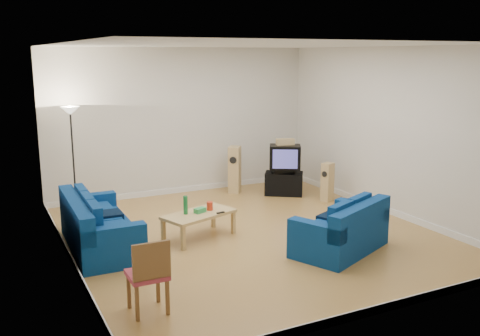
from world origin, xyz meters
name	(u,v)px	position (x,y,z in m)	size (l,w,h in m)	color
room	(251,147)	(0.00, 0.00, 1.54)	(6.01, 6.51, 3.21)	olive
sofa_three_seat	(97,230)	(-2.51, 0.50, 0.31)	(0.98, 2.19, 0.84)	navy
sofa_loveseat	(343,233)	(0.93, -1.36, 0.31)	(1.85, 1.48, 0.81)	navy
coffee_table	(199,216)	(-0.86, 0.23, 0.39)	(1.35, 0.98, 0.44)	tan
bottle	(186,205)	(-1.08, 0.26, 0.60)	(0.07, 0.07, 0.31)	#197233
tissue_box	(200,210)	(-0.84, 0.23, 0.48)	(0.20, 0.11, 0.08)	green
red_canister	(210,206)	(-0.63, 0.30, 0.52)	(0.10, 0.10, 0.15)	red
remote	(221,213)	(-0.54, 0.05, 0.45)	(0.15, 0.05, 0.02)	black
tv_stand	(284,183)	(1.91, 2.06, 0.25)	(0.82, 0.45, 0.50)	black
av_receiver	(283,170)	(1.89, 2.08, 0.55)	(0.45, 0.37, 0.10)	black
television	(285,157)	(1.89, 1.99, 0.86)	(0.82, 0.75, 0.51)	black
centre_speaker	(285,142)	(1.93, 2.05, 1.19)	(0.39, 0.16, 0.14)	tan
speaker_left	(235,170)	(1.02, 2.70, 0.53)	(0.38, 0.39, 1.05)	tan
speaker_right	(327,182)	(2.45, 1.18, 0.41)	(0.30, 0.27, 0.82)	tan
floor_lamp	(71,126)	(-2.45, 2.70, 1.72)	(0.36, 0.36, 2.08)	black
dining_chair	(149,273)	(-2.41, -2.01, 0.53)	(0.45, 0.45, 0.94)	brown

